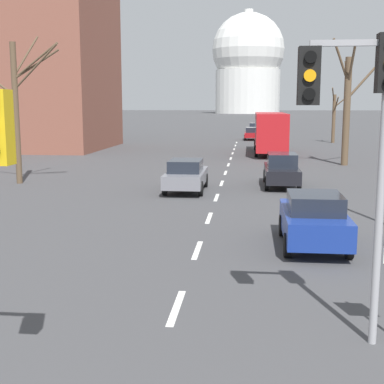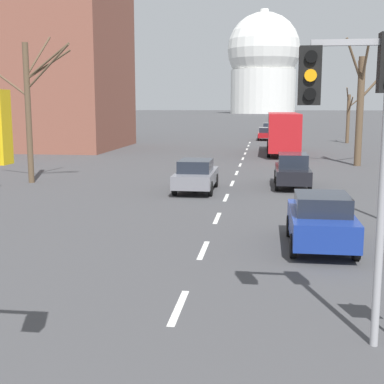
{
  "view_description": "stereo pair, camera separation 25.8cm",
  "coord_description": "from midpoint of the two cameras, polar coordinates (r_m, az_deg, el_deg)",
  "views": [
    {
      "loc": [
        1.47,
        -2.93,
        4.2
      ],
      "look_at": [
        0.51,
        5.98,
        2.73
      ],
      "focal_mm": 50.0,
      "sensor_mm": 36.0,
      "label": 1
    },
    {
      "loc": [
        1.73,
        -2.9,
        4.2
      ],
      "look_at": [
        0.51,
        5.98,
        2.73
      ],
      "focal_mm": 50.0,
      "sensor_mm": 36.0,
      "label": 2
    }
  ],
  "objects": [
    {
      "name": "sedan_mid_centre",
      "position": [
        56.14,
        10.29,
        5.62
      ],
      "size": [
        1.69,
        4.3,
        1.43
      ],
      "color": "#B7B7BC",
      "rests_on": "ground_plane"
    },
    {
      "name": "bare_tree_right_far",
      "position": [
        61.41,
        16.48,
        7.78
      ],
      "size": [
        2.24,
        3.1,
        6.03
      ],
      "color": "brown",
      "rests_on": "ground_plane"
    },
    {
      "name": "lane_stripe_4",
      "position": [
        24.45,
        3.96,
        -0.59
      ],
      "size": [
        0.16,
        2.0,
        0.01
      ],
      "primitive_type": "cube",
      "color": "silver",
      "rests_on": "ground_plane"
    },
    {
      "name": "lane_stripe_8",
      "position": [
        42.27,
        5.62,
        3.57
      ],
      "size": [
        0.16,
        2.0,
        0.01
      ],
      "primitive_type": "cube",
      "color": "silver",
      "rests_on": "ground_plane"
    },
    {
      "name": "lane_stripe_9",
      "position": [
        46.75,
        5.84,
        4.11
      ],
      "size": [
        0.16,
        2.0,
        0.01
      ],
      "primitive_type": "cube",
      "color": "silver",
      "rests_on": "ground_plane"
    },
    {
      "name": "capitol_dome",
      "position": [
        261.22,
        7.66,
        13.45
      ],
      "size": [
        33.99,
        33.99,
        48.01
      ],
      "color": "silver",
      "rests_on": "ground_plane"
    },
    {
      "name": "lane_stripe_7",
      "position": [
        37.8,
        5.35,
        2.9
      ],
      "size": [
        0.16,
        2.0,
        0.01
      ],
      "primitive_type": "cube",
      "color": "silver",
      "rests_on": "ground_plane"
    },
    {
      "name": "lane_stripe_3",
      "position": [
        20.04,
        3.08,
        -2.79
      ],
      "size": [
        0.16,
        2.0,
        0.01
      ],
      "primitive_type": "cube",
      "color": "silver",
      "rests_on": "ground_plane"
    },
    {
      "name": "sedan_distant_centre",
      "position": [
        16.25,
        14.02,
        -2.92
      ],
      "size": [
        1.86,
        4.0,
        1.63
      ],
      "color": "navy",
      "rests_on": "ground_plane"
    },
    {
      "name": "sedan_near_left",
      "position": [
        26.09,
        0.72,
        1.84
      ],
      "size": [
        1.88,
        4.46,
        1.57
      ],
      "color": "slate",
      "rests_on": "ground_plane"
    },
    {
      "name": "sedan_far_right",
      "position": [
        27.94,
        10.91,
        2.31
      ],
      "size": [
        1.77,
        4.5,
        1.74
      ],
      "color": "black",
      "rests_on": "ground_plane"
    },
    {
      "name": "lane_stripe_6",
      "position": [
        33.34,
        5.01,
        2.04
      ],
      "size": [
        0.16,
        2.0,
        0.01
      ],
      "primitive_type": "cube",
      "color": "silver",
      "rests_on": "ground_plane"
    },
    {
      "name": "lane_stripe_11",
      "position": [
        55.71,
        6.18,
        4.94
      ],
      "size": [
        0.16,
        2.0,
        0.01
      ],
      "primitive_type": "cube",
      "color": "silver",
      "rests_on": "ground_plane"
    },
    {
      "name": "lane_stripe_1",
      "position": [
        11.45,
        -0.77,
        -12.19
      ],
      "size": [
        0.16,
        2.0,
        0.01
      ],
      "primitive_type": "cube",
      "color": "silver",
      "rests_on": "ground_plane"
    },
    {
      "name": "traffic_signal_near_right",
      "position": [
        9.39,
        18.3,
        8.35
      ],
      "size": [
        1.63,
        0.34,
        5.45
      ],
      "color": "#9E9EA3",
      "rests_on": "ground_plane"
    },
    {
      "name": "city_bus",
      "position": [
        46.6,
        9.85,
        6.53
      ],
      "size": [
        2.66,
        10.8,
        3.48
      ],
      "color": "red",
      "rests_on": "ground_plane"
    },
    {
      "name": "lane_stripe_10",
      "position": [
        51.23,
        6.02,
        4.56
      ],
      "size": [
        0.16,
        2.0,
        0.01
      ],
      "primitive_type": "cube",
      "color": "silver",
      "rests_on": "ground_plane"
    },
    {
      "name": "bare_tree_right_near",
      "position": [
        38.71,
        17.75,
        8.85
      ],
      "size": [
        3.78,
        3.06,
        8.58
      ],
      "color": "brown",
      "rests_on": "ground_plane"
    },
    {
      "name": "lane_stripe_2",
      "position": [
        15.69,
        1.7,
        -6.21
      ],
      "size": [
        0.16,
        2.0,
        0.01
      ],
      "primitive_type": "cube",
      "color": "silver",
      "rests_on": "ground_plane"
    },
    {
      "name": "lane_stripe_12",
      "position": [
        60.2,
        6.3,
        5.26
      ],
      "size": [
        0.16,
        2.0,
        0.01
      ],
      "primitive_type": "cube",
      "color": "silver",
      "rests_on": "ground_plane"
    },
    {
      "name": "lane_stripe_5",
      "position": [
        28.88,
        4.56,
        0.93
      ],
      "size": [
        0.16,
        2.0,
        0.01
      ],
      "primitive_type": "cube",
      "color": "silver",
      "rests_on": "ground_plane"
    },
    {
      "name": "sedan_far_left",
      "position": [
        75.01,
        8.28,
        6.65
      ],
      "size": [
        1.82,
        3.82,
        1.69
      ],
      "color": "silver",
      "rests_on": "ground_plane"
    },
    {
      "name": "bare_tree_left_far",
      "position": [
        30.02,
        -16.67,
        8.96
      ],
      "size": [
        5.52,
        2.01,
        7.86
      ],
      "color": "brown",
      "rests_on": "ground_plane"
    },
    {
      "name": "sedan_near_right",
      "position": [
        64.83,
        7.93,
        6.2
      ],
      "size": [
        1.76,
        4.43,
        1.51
      ],
      "color": "maroon",
      "rests_on": "ground_plane"
    }
  ]
}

